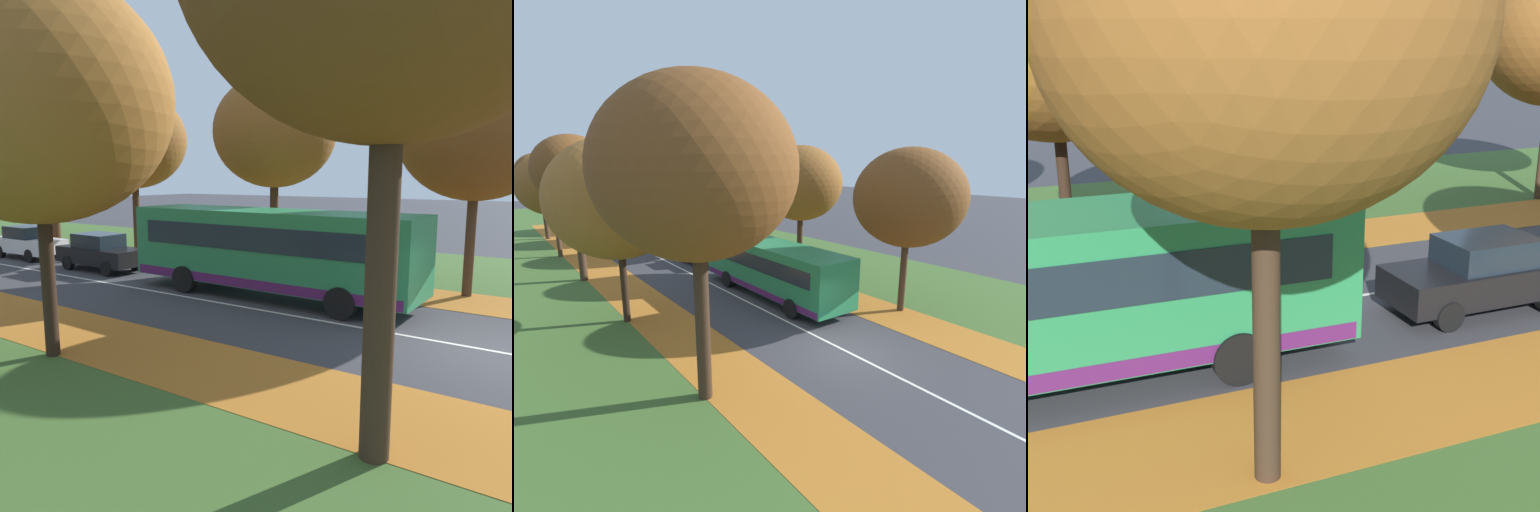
% 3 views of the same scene
% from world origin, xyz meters
% --- Properties ---
extents(ground_plane, '(160.00, 160.00, 0.00)m').
position_xyz_m(ground_plane, '(0.00, 0.00, 0.00)').
color(ground_plane, '#38383D').
extents(grass_verge_left, '(12.00, 90.00, 0.01)m').
position_xyz_m(grass_verge_left, '(-9.20, 20.00, 0.00)').
color(grass_verge_left, '#3D6028').
rests_on(grass_verge_left, ground).
extents(leaf_litter_left, '(2.80, 60.00, 0.00)m').
position_xyz_m(leaf_litter_left, '(-4.60, 14.00, 0.01)').
color(leaf_litter_left, '#B26B23').
rests_on(leaf_litter_left, grass_verge_left).
extents(grass_verge_right, '(12.00, 90.00, 0.01)m').
position_xyz_m(grass_verge_right, '(9.20, 20.00, 0.00)').
color(grass_verge_right, '#3D6028').
rests_on(grass_verge_right, ground).
extents(leaf_litter_right, '(2.80, 60.00, 0.00)m').
position_xyz_m(leaf_litter_right, '(4.60, 14.00, 0.01)').
color(leaf_litter_right, '#B26B23').
rests_on(leaf_litter_right, grass_verge_right).
extents(road_centre_line, '(0.12, 80.00, 0.01)m').
position_xyz_m(road_centre_line, '(0.00, 20.00, 0.00)').
color(road_centre_line, silver).
rests_on(road_centre_line, ground).
extents(tree_left_nearest, '(5.76, 5.76, 9.69)m').
position_xyz_m(tree_left_nearest, '(-5.94, 0.49, 7.07)').
color(tree_left_nearest, '#382619').
rests_on(tree_left_nearest, ground).
extents(tree_left_near, '(5.92, 5.92, 8.39)m').
position_xyz_m(tree_left_near, '(-6.00, 8.24, 5.72)').
color(tree_left_near, black).
rests_on(tree_left_near, ground).
extents(tree_left_mid, '(4.53, 4.53, 8.89)m').
position_xyz_m(tree_left_mid, '(-6.09, 16.62, 6.80)').
color(tree_left_mid, '#422D1E').
rests_on(tree_left_mid, ground).
extents(tree_left_far, '(5.21, 5.21, 7.97)m').
position_xyz_m(tree_left_far, '(-6.11, 24.67, 5.61)').
color(tree_left_far, '#422D1E').
rests_on(tree_left_far, ground).
extents(tree_left_distant, '(4.32, 4.32, 8.14)m').
position_xyz_m(tree_left_distant, '(-5.72, 33.59, 6.15)').
color(tree_left_distant, '#422D1E').
rests_on(tree_left_distant, ground).
extents(tree_right_nearest, '(5.23, 5.23, 7.99)m').
position_xyz_m(tree_right_nearest, '(5.53, 1.48, 5.63)').
color(tree_right_nearest, '#422D1E').
rests_on(tree_right_nearest, ground).
extents(tree_right_near, '(5.19, 5.19, 8.31)m').
position_xyz_m(tree_right_near, '(5.64, 9.43, 5.96)').
color(tree_right_near, '#382619').
rests_on(tree_right_near, ground).
extents(tree_right_mid, '(5.38, 5.38, 8.35)m').
position_xyz_m(tree_right_mid, '(5.46, 17.73, 5.91)').
color(tree_right_mid, '#382619').
rests_on(tree_right_mid, ground).
extents(tree_right_far, '(4.84, 4.84, 9.31)m').
position_xyz_m(tree_right_far, '(5.85, 25.25, 7.08)').
color(tree_right_far, '#382619').
rests_on(tree_right_far, ground).
extents(tree_right_distant, '(6.08, 6.08, 8.68)m').
position_xyz_m(tree_right_distant, '(5.55, 33.27, 5.94)').
color(tree_right_distant, black).
rests_on(tree_right_distant, ground).
extents(bus, '(2.78, 10.43, 2.98)m').
position_xyz_m(bus, '(1.68, 7.13, 1.70)').
color(bus, '#237A47').
rests_on(bus, ground).
extents(car_black_lead, '(1.80, 4.21, 1.62)m').
position_xyz_m(car_black_lead, '(1.69, 16.01, 0.81)').
color(car_black_lead, black).
rests_on(car_black_lead, ground).
extents(car_white_following, '(1.81, 4.21, 1.62)m').
position_xyz_m(car_white_following, '(1.86, 21.81, 0.81)').
color(car_white_following, silver).
rests_on(car_white_following, ground).
extents(car_silver_third_in_line, '(1.86, 4.24, 1.62)m').
position_xyz_m(car_silver_third_in_line, '(1.44, 29.14, 0.81)').
color(car_silver_third_in_line, '#B7BABF').
rests_on(car_silver_third_in_line, ground).
extents(car_blue_fourth_in_line, '(1.83, 4.22, 1.62)m').
position_xyz_m(car_blue_fourth_in_line, '(1.61, 34.30, 0.81)').
color(car_blue_fourth_in_line, '#233D9E').
rests_on(car_blue_fourth_in_line, ground).
extents(car_grey_trailing, '(1.82, 4.22, 1.62)m').
position_xyz_m(car_grey_trailing, '(1.81, 41.85, 0.81)').
color(car_grey_trailing, slate).
rests_on(car_grey_trailing, ground).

